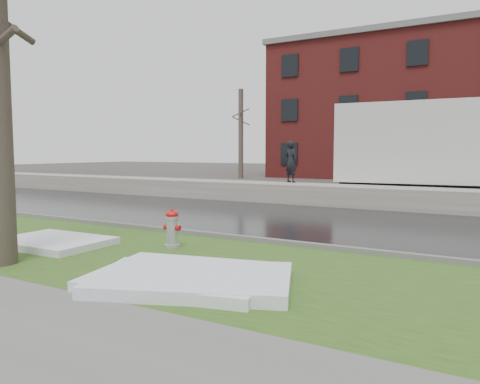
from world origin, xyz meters
The scene contains 15 objects.
ground centered at (0.00, 0.00, 0.00)m, with size 120.00×120.00×0.00m, color #47423D.
verge centered at (0.00, -1.25, 0.02)m, with size 60.00×4.50×0.04m, color #274617.
road centered at (0.00, 4.50, 0.01)m, with size 60.00×7.00×0.03m, color black.
parking_lot centered at (0.00, 13.00, 0.01)m, with size 60.00×9.00×0.03m, color slate.
curb centered at (0.00, 1.00, 0.07)m, with size 60.00×0.15×0.14m, color slate.
snowbank centered at (0.00, 8.70, 0.38)m, with size 60.00×1.60×0.75m, color #A29E94.
brick_building centered at (2.00, 30.00, 5.00)m, with size 26.00×12.00×10.00m, color maroon.
bg_tree_left centered at (-12.00, 22.00, 3.33)m, with size 1.40×1.62×6.50m.
bg_tree_center centered at (-6.00, 26.00, 3.33)m, with size 1.40×1.62×6.50m.
fire_hydrant centered at (-0.67, -0.37, 0.46)m, with size 0.38×0.33×0.79m.
box_truck centered at (3.44, 11.08, 2.01)m, with size 11.45×3.20×3.80m.
worker centered at (-2.34, 9.30, 1.58)m, with size 0.60×0.40×1.66m, color black.
snow_patch_near centered at (1.08, -2.30, 0.12)m, with size 2.60×2.00×0.16m, color white.
snow_patch_far centered at (-2.94, -1.46, 0.11)m, with size 2.20×1.60×0.14m, color white.
snow_patch_side centered at (1.32, -2.40, 0.13)m, with size 2.80×1.80×0.18m, color white.
Camera 1 is at (5.25, -7.81, 1.99)m, focal length 35.00 mm.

